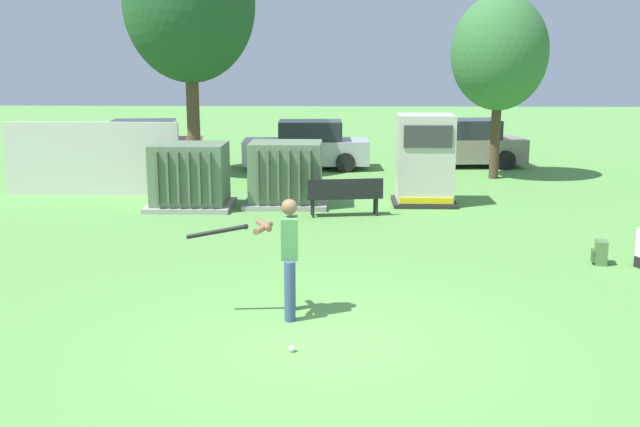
{
  "coord_description": "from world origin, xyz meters",
  "views": [
    {
      "loc": [
        0.16,
        -9.31,
        3.72
      ],
      "look_at": [
        -0.24,
        3.5,
        1.0
      ],
      "focal_mm": 41.49,
      "sensor_mm": 36.0,
      "label": 1
    }
  ],
  "objects": [
    {
      "name": "sports_ball",
      "position": [
        -0.48,
        -0.38,
        0.04
      ],
      "size": [
        0.09,
        0.09,
        0.09
      ],
      "primitive_type": "sphere",
      "color": "white",
      "rests_on": "ground"
    },
    {
      "name": "batter",
      "position": [
        -0.66,
        0.99,
        0.98
      ],
      "size": [
        1.61,
        0.72,
        1.74
      ],
      "color": "#384C75",
      "rests_on": "ground"
    },
    {
      "name": "parked_car_leftmost",
      "position": [
        -6.74,
        15.67,
        0.75
      ],
      "size": [
        4.41,
        2.38,
        1.62
      ],
      "color": "maroon",
      "rests_on": "ground"
    },
    {
      "name": "transformer_west",
      "position": [
        -3.65,
        8.8,
        0.79
      ],
      "size": [
        2.1,
        1.7,
        1.62
      ],
      "color": "#9E9B93",
      "rests_on": "ground"
    },
    {
      "name": "parked_car_left_of_center",
      "position": [
        -1.06,
        15.59,
        0.75
      ],
      "size": [
        4.27,
        2.07,
        1.62
      ],
      "color": "#B2B2B7",
      "rests_on": "ground"
    },
    {
      "name": "parked_car_right_of_center",
      "position": [
        4.31,
        16.29,
        0.75
      ],
      "size": [
        4.31,
        2.16,
        1.62
      ],
      "color": "gray",
      "rests_on": "ground"
    },
    {
      "name": "ground_plane",
      "position": [
        0.0,
        0.0,
        0.0
      ],
      "size": [
        96.0,
        96.0,
        0.0
      ],
      "primitive_type": "plane",
      "color": "#5B9947"
    },
    {
      "name": "park_bench",
      "position": [
        0.21,
        7.92,
        0.54
      ],
      "size": [
        1.84,
        0.68,
        0.92
      ],
      "color": "black",
      "rests_on": "ground"
    },
    {
      "name": "transformer_mid_west",
      "position": [
        -1.29,
        9.22,
        0.79
      ],
      "size": [
        2.1,
        1.7,
        1.62
      ],
      "color": "#9E9B93",
      "rests_on": "ground"
    },
    {
      "name": "tree_left",
      "position": [
        -4.57,
        13.99,
        5.3
      ],
      "size": [
        4.04,
        4.04,
        7.73
      ],
      "color": "brown",
      "rests_on": "ground"
    },
    {
      "name": "backpack",
      "position": [
        4.88,
        3.9,
        0.21
      ],
      "size": [
        0.31,
        0.35,
        0.44
      ],
      "color": "#4C723F",
      "rests_on": "ground"
    },
    {
      "name": "generator_enclosure",
      "position": [
        2.25,
        9.49,
        1.14
      ],
      "size": [
        1.6,
        1.4,
        2.3
      ],
      "color": "#262626",
      "rests_on": "ground"
    },
    {
      "name": "tree_center_left",
      "position": [
        4.87,
        13.69,
        3.83
      ],
      "size": [
        2.92,
        2.92,
        5.58
      ],
      "color": "#4C3828",
      "rests_on": "ground"
    },
    {
      "name": "fence_panel",
      "position": [
        -6.69,
        10.5,
        1.0
      ],
      "size": [
        4.8,
        0.12,
        2.0
      ],
      "primitive_type": "cube",
      "color": "beige",
      "rests_on": "ground"
    }
  ]
}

